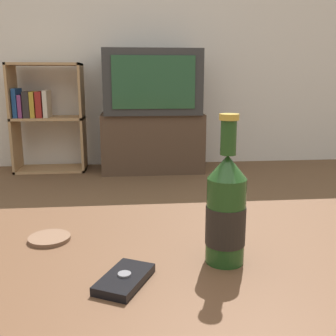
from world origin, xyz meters
TOP-DOWN VIEW (x-y plane):
  - back_wall at (0.00, 3.02)m, footprint 8.00×0.05m
  - coffee_table at (0.00, 0.00)m, footprint 1.24×0.67m
  - tv_stand at (0.16, 2.73)m, footprint 0.85×0.44m
  - television at (0.16, 2.73)m, footprint 0.79×0.51m
  - bookshelf at (-0.76, 2.81)m, footprint 0.59×0.30m
  - beer_bottle at (0.12, 0.01)m, footprint 0.07×0.07m
  - cell_phone at (-0.05, -0.05)m, footprint 0.10×0.12m
  - coaster at (-0.20, 0.13)m, footprint 0.08×0.08m

SIDE VIEW (x-z plane):
  - tv_stand at x=0.16m, z-range 0.00..0.49m
  - coffee_table at x=0.00m, z-range 0.17..0.64m
  - coaster at x=-0.20m, z-range 0.47..0.48m
  - cell_phone at x=-0.05m, z-range 0.47..0.49m
  - bookshelf at x=-0.76m, z-range 0.04..0.94m
  - beer_bottle at x=0.12m, z-range 0.44..0.70m
  - television at x=0.16m, z-range 0.49..1.01m
  - back_wall at x=0.00m, z-range 0.00..2.60m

